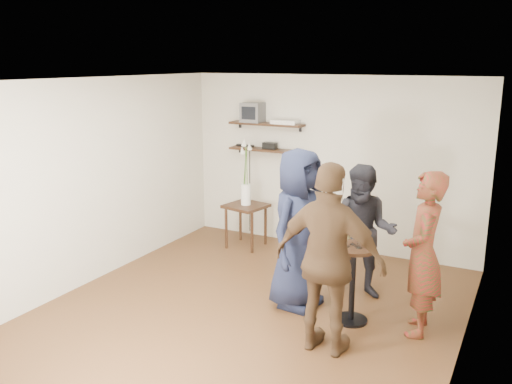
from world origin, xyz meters
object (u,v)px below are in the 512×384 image
(radio, at_px, (270,146))
(person_dark, at_px, (364,232))
(person_brown, at_px, (329,260))
(person_navy, at_px, (298,229))
(dvd_deck, at_px, (286,122))
(side_table, at_px, (246,212))
(drinks_table, at_px, (353,274))
(person_plaid, at_px, (423,254))
(crt_monitor, at_px, (253,112))

(radio, relative_size, person_dark, 0.14)
(person_brown, bearing_deg, person_navy, -48.88)
(person_dark, xyz_separation_m, person_navy, (-0.60, -0.58, 0.12))
(dvd_deck, bearing_deg, person_brown, -57.97)
(side_table, bearing_deg, person_dark, -23.90)
(drinks_table, height_order, person_plaid, person_plaid)
(drinks_table, bearing_deg, side_table, 143.51)
(crt_monitor, height_order, person_navy, crt_monitor)
(dvd_deck, relative_size, person_navy, 0.22)
(side_table, bearing_deg, person_navy, -45.06)
(drinks_table, xyz_separation_m, person_dark, (-0.10, 0.70, 0.26))
(person_plaid, bearing_deg, radio, -134.30)
(person_navy, xyz_separation_m, person_brown, (0.67, -0.83, 0.02))
(person_navy, bearing_deg, crt_monitor, 49.23)
(radio, xyz_separation_m, person_dark, (1.93, -1.39, -0.71))
(crt_monitor, xyz_separation_m, person_dark, (2.23, -1.39, -1.21))
(dvd_deck, bearing_deg, radio, 180.00)
(side_table, relative_size, person_plaid, 0.38)
(dvd_deck, relative_size, person_brown, 0.21)
(side_table, bearing_deg, radio, 69.24)
(crt_monitor, distance_m, side_table, 1.54)
(dvd_deck, relative_size, person_dark, 0.25)
(crt_monitor, bearing_deg, person_dark, -32.02)
(person_navy, bearing_deg, drinks_table, -90.00)
(crt_monitor, height_order, person_dark, crt_monitor)
(person_dark, distance_m, person_navy, 0.84)
(person_plaid, xyz_separation_m, person_navy, (-1.40, 0.02, 0.06))
(side_table, height_order, person_dark, person_dark)
(side_table, bearing_deg, person_plaid, -27.78)
(crt_monitor, bearing_deg, person_navy, -50.44)
(person_plaid, bearing_deg, dvd_deck, -137.07)
(side_table, height_order, person_plaid, person_plaid)
(crt_monitor, distance_m, person_plaid, 3.80)
(person_navy, bearing_deg, person_dark, -36.06)
(person_plaid, bearing_deg, person_dark, -135.02)
(crt_monitor, relative_size, person_dark, 0.20)
(side_table, xyz_separation_m, drinks_table, (2.21, -1.63, 0.00))
(dvd_deck, height_order, person_dark, dvd_deck)
(person_plaid, height_order, person_brown, person_brown)
(radio, relative_size, drinks_table, 0.25)
(side_table, relative_size, person_brown, 0.35)
(side_table, distance_m, drinks_table, 2.75)
(radio, bearing_deg, person_navy, -55.85)
(person_brown, bearing_deg, dvd_deck, -56.06)
(drinks_table, distance_m, person_dark, 0.75)
(radio, bearing_deg, side_table, -110.76)
(drinks_table, distance_m, person_navy, 0.80)
(person_navy, bearing_deg, person_brown, -131.12)
(person_dark, bearing_deg, side_table, 147.88)
(dvd_deck, distance_m, person_navy, 2.45)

